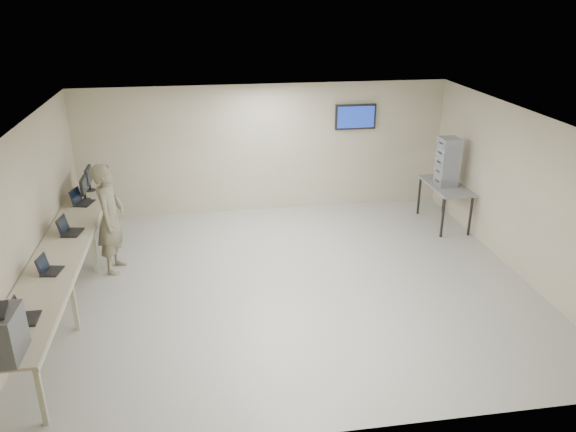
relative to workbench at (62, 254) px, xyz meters
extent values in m
cube|color=#BBBAA5|center=(3.59, 0.00, -0.83)|extent=(8.00, 7.00, 0.01)
cube|color=white|center=(3.59, 0.00, 1.97)|extent=(8.00, 7.00, 0.01)
cube|color=beige|center=(3.59, 3.50, 0.57)|extent=(8.00, 0.01, 2.80)
cube|color=beige|center=(3.59, -3.50, 0.57)|extent=(8.00, 0.01, 2.80)
cube|color=beige|center=(-0.41, 0.00, 0.57)|extent=(0.01, 7.00, 2.80)
cube|color=beige|center=(7.59, 0.00, 0.57)|extent=(0.01, 7.00, 2.80)
cube|color=black|center=(5.59, 3.48, 1.22)|extent=(0.15, 0.04, 0.15)
cube|color=black|center=(5.59, 3.44, 1.22)|extent=(0.90, 0.06, 0.55)
cube|color=navy|center=(5.59, 3.40, 1.22)|extent=(0.82, 0.01, 0.47)
cube|color=#BFB09F|center=(-0.01, 0.00, 0.05)|extent=(0.75, 6.00, 0.04)
cube|color=#BCBA9B|center=(0.36, 0.00, 0.02)|extent=(0.02, 6.00, 0.06)
cube|color=#BCBA9B|center=(0.29, -2.85, -0.40)|extent=(0.06, 0.06, 0.86)
cube|color=#BCBA9B|center=(-0.31, -0.90, -0.40)|extent=(0.06, 0.06, 0.86)
cube|color=#BCBA9B|center=(0.29, -0.90, -0.40)|extent=(0.06, 0.06, 0.86)
cube|color=#BCBA9B|center=(-0.31, 0.90, -0.40)|extent=(0.06, 0.06, 0.86)
cube|color=#BCBA9B|center=(0.29, 0.90, -0.40)|extent=(0.06, 0.06, 0.86)
cube|color=#BCBA9B|center=(-0.31, 2.85, -0.40)|extent=(0.06, 0.06, 0.86)
cube|color=#BCBA9B|center=(0.29, 2.85, -0.40)|extent=(0.06, 0.06, 0.86)
cube|color=black|center=(0.02, -2.01, 0.08)|extent=(0.26, 0.36, 0.02)
cube|color=black|center=(-0.11, -2.01, 0.22)|extent=(0.07, 0.33, 0.25)
cube|color=black|center=(-0.10, -2.01, 0.22)|extent=(0.05, 0.29, 0.21)
cube|color=black|center=(0.03, -0.76, 0.08)|extent=(0.29, 0.37, 0.02)
cube|color=black|center=(-0.09, -0.76, 0.21)|extent=(0.12, 0.32, 0.24)
cube|color=black|center=(-0.08, -0.76, 0.21)|extent=(0.09, 0.28, 0.20)
cube|color=black|center=(0.05, 0.61, 0.09)|extent=(0.33, 0.42, 0.02)
cube|color=black|center=(-0.09, 0.61, 0.23)|extent=(0.13, 0.37, 0.27)
cube|color=black|center=(-0.07, 0.61, 0.23)|extent=(0.10, 0.32, 0.23)
cube|color=black|center=(0.00, 2.00, 0.09)|extent=(0.37, 0.44, 0.02)
cube|color=black|center=(-0.14, 2.00, 0.24)|extent=(0.16, 0.37, 0.27)
cube|color=black|center=(-0.12, 2.00, 0.24)|extent=(0.13, 0.32, 0.23)
cylinder|color=black|center=(-0.01, 2.20, 0.08)|extent=(0.20, 0.20, 0.02)
cube|color=black|center=(-0.01, 2.20, 0.17)|extent=(0.04, 0.03, 0.16)
cube|color=black|center=(-0.01, 2.20, 0.37)|extent=(0.05, 0.45, 0.30)
cube|color=black|center=(0.02, 2.20, 0.37)|extent=(0.00, 0.41, 0.26)
cylinder|color=black|center=(-0.01, 2.75, 0.08)|extent=(0.21, 0.21, 0.02)
cube|color=black|center=(-0.01, 2.75, 0.18)|extent=(0.04, 0.03, 0.17)
cube|color=black|center=(-0.01, 2.75, 0.39)|extent=(0.05, 0.48, 0.32)
cube|color=black|center=(0.02, 2.75, 0.39)|extent=(0.00, 0.44, 0.28)
imported|color=#67694E|center=(0.62, 0.98, 0.15)|extent=(0.58, 0.78, 1.96)
cube|color=gray|center=(7.19, 2.04, 0.04)|extent=(0.69, 1.47, 0.04)
cube|color=black|center=(6.89, 1.40, -0.41)|extent=(0.04, 0.04, 0.84)
cube|color=black|center=(6.89, 2.67, -0.41)|extent=(0.04, 0.04, 0.84)
cube|color=black|center=(7.48, 1.40, -0.41)|extent=(0.04, 0.04, 0.84)
cube|color=black|center=(7.48, 2.67, -0.41)|extent=(0.04, 0.04, 0.84)
cube|color=#9BA2B1|center=(7.17, 2.04, 0.15)|extent=(0.38, 0.42, 0.20)
cube|color=#9BA2B1|center=(7.17, 2.04, 0.35)|extent=(0.38, 0.42, 0.20)
cube|color=#9BA2B1|center=(7.17, 2.04, 0.55)|extent=(0.38, 0.42, 0.20)
cube|color=#9BA2B1|center=(7.17, 2.04, 0.75)|extent=(0.38, 0.42, 0.20)
cube|color=#9BA2B1|center=(7.17, 2.04, 0.95)|extent=(0.38, 0.42, 0.20)
camera|label=1|loc=(2.25, -8.30, 3.84)|focal=35.00mm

